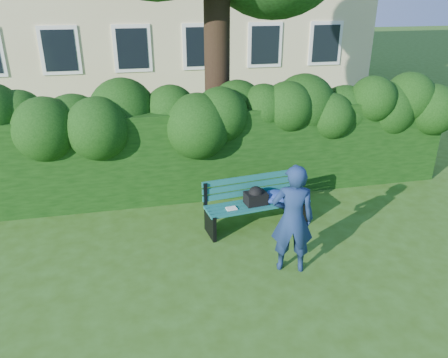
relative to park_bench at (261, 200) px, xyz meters
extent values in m
plane|color=#315314|center=(-0.66, -0.56, -0.50)|extent=(80.00, 80.00, 0.00)
cube|color=white|center=(-4.26, 9.42, 1.50)|extent=(1.30, 0.08, 1.60)
cube|color=black|center=(-4.26, 9.38, 1.50)|extent=(1.05, 0.04, 1.35)
cube|color=white|center=(-1.86, 9.42, 1.50)|extent=(1.30, 0.08, 1.60)
cube|color=black|center=(-1.86, 9.38, 1.50)|extent=(1.05, 0.04, 1.35)
cube|color=white|center=(0.54, 9.42, 1.50)|extent=(1.30, 0.08, 1.60)
cube|color=black|center=(0.54, 9.38, 1.50)|extent=(1.05, 0.04, 1.35)
cube|color=white|center=(2.94, 9.42, 1.50)|extent=(1.30, 0.08, 1.60)
cube|color=black|center=(2.94, 9.38, 1.50)|extent=(1.05, 0.04, 1.35)
cube|color=white|center=(5.34, 9.42, 1.50)|extent=(1.30, 0.08, 1.60)
cube|color=black|center=(5.34, 9.38, 1.50)|extent=(1.05, 0.04, 1.35)
cube|color=black|center=(-0.66, 1.64, 0.40)|extent=(10.00, 1.00, 1.80)
cylinder|color=black|center=(-0.25, 2.59, 2.19)|extent=(0.53, 0.53, 5.37)
cube|color=#115757|center=(-0.05, -0.23, -0.05)|extent=(1.85, 0.34, 0.04)
cube|color=#115757|center=(-0.07, -0.11, -0.05)|extent=(1.85, 0.34, 0.04)
cube|color=#115757|center=(-0.08, 0.01, -0.05)|extent=(1.85, 0.34, 0.04)
cube|color=#115757|center=(-0.10, 0.13, -0.05)|extent=(1.85, 0.34, 0.04)
cube|color=#115757|center=(-0.11, 0.20, 0.08)|extent=(1.84, 0.27, 0.10)
cube|color=#115757|center=(-0.11, 0.22, 0.21)|extent=(1.84, 0.27, 0.10)
cube|color=#115757|center=(-0.11, 0.23, 0.34)|extent=(1.84, 0.27, 0.10)
cube|color=black|center=(-0.94, -0.16, -0.28)|extent=(0.12, 0.50, 0.44)
cube|color=black|center=(-0.98, 0.09, 0.15)|extent=(0.07, 0.07, 0.45)
cube|color=black|center=(-0.94, -0.21, -0.06)|extent=(0.11, 0.42, 0.05)
cube|color=black|center=(0.79, 0.06, -0.28)|extent=(0.12, 0.50, 0.44)
cube|color=black|center=(0.76, 0.32, 0.15)|extent=(0.07, 0.07, 0.45)
cube|color=black|center=(0.80, 0.01, -0.06)|extent=(0.11, 0.42, 0.05)
cube|color=white|center=(-0.57, -0.17, -0.02)|extent=(0.20, 0.15, 0.02)
cube|color=black|center=(-0.12, -0.06, 0.08)|extent=(0.40, 0.32, 0.21)
imported|color=navy|center=(0.05, -1.37, 0.35)|extent=(0.71, 0.57, 1.70)
camera|label=1|loc=(-2.11, -6.59, 3.42)|focal=35.00mm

